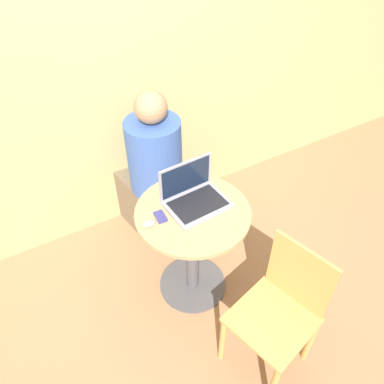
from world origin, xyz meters
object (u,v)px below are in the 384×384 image
laptop (194,196)px  chair_empty (280,311)px  person_seated (152,177)px  cell_phone (160,217)px

laptop → chair_empty: laptop is taller
laptop → person_seated: size_ratio=0.30×
laptop → chair_empty: size_ratio=0.43×
cell_phone → person_seated: (0.22, 0.63, -0.24)m
laptop → chair_empty: bearing=-79.6°
chair_empty → person_seated: size_ratio=0.70×
cell_phone → chair_empty: bearing=-62.4°
laptop → person_seated: person_seated is taller
laptop → person_seated: (-0.01, 0.62, -0.29)m
laptop → cell_phone: laptop is taller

